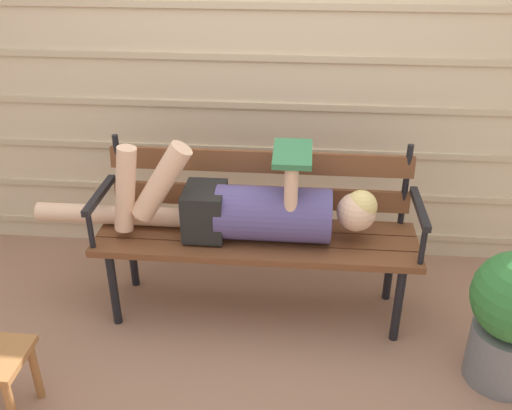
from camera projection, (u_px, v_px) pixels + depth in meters
name	position (u px, v px, depth m)	size (l,w,h in m)	color
ground_plane	(253.00, 329.00, 2.92)	(12.00, 12.00, 0.00)	#936B56
house_siding	(267.00, 81.00, 3.14)	(4.47, 0.08, 2.15)	beige
park_bench	(257.00, 222.00, 2.88)	(1.61, 0.45, 0.90)	brown
reclining_person	(246.00, 208.00, 2.78)	(1.73, 0.27, 0.52)	#514784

